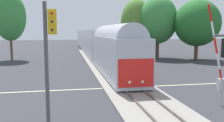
{
  "coord_description": "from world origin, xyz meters",
  "views": [
    {
      "loc": [
        -5.08,
        -19.87,
        4.86
      ],
      "look_at": [
        -0.89,
        2.46,
        2.0
      ],
      "focal_mm": 39.02,
      "sensor_mm": 36.0,
      "label": 1
    }
  ],
  "objects": [
    {
      "name": "road_centre_stripe",
      "position": [
        0.0,
        0.0,
        0.0
      ],
      "size": [
        44.0,
        0.2,
        0.01
      ],
      "color": "beige",
      "rests_on": "ground"
    },
    {
      "name": "commuter_train",
      "position": [
        0.0,
        27.84,
        2.72
      ],
      "size": [
        3.04,
        64.63,
        5.16
      ],
      "color": "#B2B7C1",
      "rests_on": "railway_track"
    },
    {
      "name": "ground_plane",
      "position": [
        0.0,
        0.0,
        0.0
      ],
      "size": [
        220.0,
        220.0,
        0.0
      ],
      "primitive_type": "plane",
      "color": "#333338"
    },
    {
      "name": "crossing_gate_near",
      "position": [
        4.56,
        -6.19,
        2.03
      ],
      "size": [
        1.81,
        0.4,
        6.46
      ],
      "color": "#B7B7BC",
      "rests_on": "ground"
    },
    {
      "name": "oak_far_right",
      "position": [
        10.71,
        20.9,
        6.68
      ],
      "size": [
        6.74,
        6.74,
        10.85
      ],
      "color": "brown",
      "rests_on": "ground"
    },
    {
      "name": "maple_right_background",
      "position": [
        16.14,
        17.26,
        6.06
      ],
      "size": [
        7.47,
        7.47,
        9.89
      ],
      "color": "brown",
      "rests_on": "ground"
    },
    {
      "name": "elm_centre_background",
      "position": [
        7.36,
        22.86,
        6.36
      ],
      "size": [
        5.59,
        5.59,
        10.45
      ],
      "color": "#4C3828",
      "rests_on": "ground"
    },
    {
      "name": "pine_left_background",
      "position": [
        -14.07,
        22.7,
        7.12
      ],
      "size": [
        5.12,
        5.12,
        11.1
      ],
      "color": "brown",
      "rests_on": "ground"
    },
    {
      "name": "traffic_signal_near_left",
      "position": [
        -5.77,
        -9.76,
        4.01
      ],
      "size": [
        0.53,
        0.38,
        6.0
      ],
      "color": "#4C4C51",
      "rests_on": "ground"
    },
    {
      "name": "railway_track",
      "position": [
        0.0,
        0.0,
        0.1
      ],
      "size": [
        4.4,
        80.0,
        0.32
      ],
      "color": "gray",
      "rests_on": "ground"
    }
  ]
}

